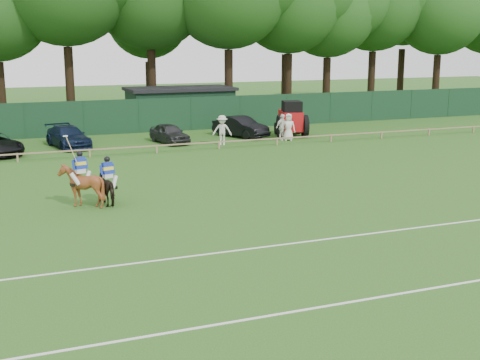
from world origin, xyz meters
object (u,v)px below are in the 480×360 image
spectator_mid (282,127)px  estate_black (241,127)px  sedan_navy (68,137)px  spectator_right (288,127)px  tractor (291,120)px  horse_chestnut (81,185)px  utility_shed (180,106)px  spectator_left (222,130)px  horse_dark (108,187)px  hatch_grey (170,133)px

spectator_mid → estate_black: bearing=109.5°
sedan_navy → spectator_right: 14.53m
estate_black → tractor: bearing=-38.2°
horse_chestnut → estate_black: bearing=-143.0°
spectator_mid → sedan_navy: bearing=150.0°
estate_black → utility_shed: size_ratio=0.52×
spectator_left → spectator_mid: bearing=27.8°
horse_dark → spectator_right: (14.54, 12.97, 0.22)m
horse_chestnut → utility_shed: bearing=-128.2°
sedan_navy → tractor: bearing=-14.5°
spectator_left → spectator_right: 4.84m
sedan_navy → tractor: 15.36m
sedan_navy → spectator_right: (14.29, -2.59, 0.25)m
hatch_grey → spectator_mid: (7.44, -1.68, 0.26)m
utility_shed → horse_chestnut: bearing=-115.3°
horse_chestnut → hatch_grey: size_ratio=0.47×
sedan_navy → horse_chestnut: bearing=-106.2°
horse_dark → utility_shed: 25.41m
estate_black → tractor: (3.47, -0.94, 0.47)m
horse_chestnut → spectator_right: bearing=-153.2°
hatch_grey → horse_chestnut: bearing=-128.8°
spectator_left → tractor: (5.88, 1.86, 0.22)m
spectator_left → spectator_right: bearing=24.9°
spectator_right → spectator_left: bearing=-159.5°
horse_dark → tractor: tractor is taller
sedan_navy → tractor: size_ratio=1.36×
horse_chestnut → hatch_grey: (7.81, 14.89, -0.24)m
tractor → hatch_grey: bearing=-165.9°
horse_chestnut → estate_black: size_ratio=0.40×
horse_dark → estate_black: bearing=-143.3°
spectator_left → spectator_mid: size_ratio=1.07×
hatch_grey → estate_black: estate_black is taller
hatch_grey → tractor: size_ratio=1.11×
spectator_mid → utility_shed: bearing=92.2°
hatch_grey → horse_dark: bearing=-125.4°
estate_black → spectator_right: 3.63m
horse_dark → estate_black: size_ratio=0.38×
spectator_left → spectator_right: size_ratio=1.05×
hatch_grey → spectator_left: spectator_left is taller
horse_dark → hatch_grey: 16.31m
spectator_right → utility_shed: (-4.60, 10.40, 0.62)m
estate_black → horse_chestnut: bearing=-153.2°
spectator_left → tractor: 6.17m
spectator_left → spectator_mid: 4.47m
sedan_navy → spectator_mid: spectator_mid is taller
horse_dark → hatch_grey: bearing=-129.9°
horse_dark → hatch_grey: horse_dark is taller
horse_chestnut → spectator_right: spectator_right is taller
spectator_left → horse_chestnut: bearing=-106.5°
horse_chestnut → sedan_navy: bearing=-107.8°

